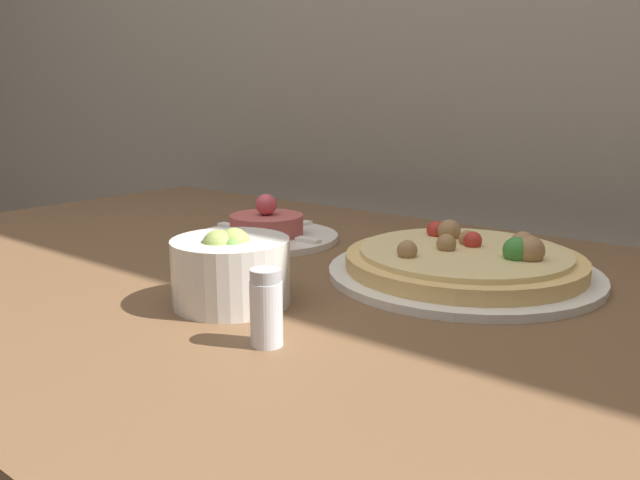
{
  "coord_description": "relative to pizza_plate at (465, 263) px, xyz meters",
  "views": [
    {
      "loc": [
        0.51,
        -0.14,
        1.01
      ],
      "look_at": [
        0.02,
        0.47,
        0.83
      ],
      "focal_mm": 35.0,
      "sensor_mm": 36.0,
      "label": 1
    }
  ],
  "objects": [
    {
      "name": "pizza_plate",
      "position": [
        0.0,
        0.0,
        0.0
      ],
      "size": [
        0.34,
        0.34,
        0.06
      ],
      "color": "silver",
      "rests_on": "dining_table"
    },
    {
      "name": "salt_shaker",
      "position": [
        -0.04,
        -0.32,
        0.02
      ],
      "size": [
        0.03,
        0.03,
        0.07
      ],
      "color": "silver",
      "rests_on": "dining_table"
    },
    {
      "name": "small_bowl",
      "position": [
        -0.15,
        -0.26,
        0.02
      ],
      "size": [
        0.13,
        0.13,
        0.09
      ],
      "color": "silver",
      "rests_on": "dining_table"
    },
    {
      "name": "tartare_plate",
      "position": [
        -0.33,
        -0.01,
        -0.0
      ],
      "size": [
        0.22,
        0.22,
        0.07
      ],
      "color": "silver",
      "rests_on": "dining_table"
    },
    {
      "name": "dining_table",
      "position": [
        -0.19,
        -0.13,
        -0.11
      ],
      "size": [
        1.44,
        0.86,
        0.79
      ],
      "color": "brown",
      "rests_on": "ground_plane"
    }
  ]
}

